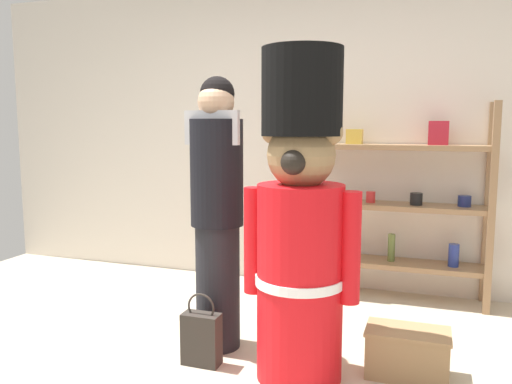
{
  "coord_description": "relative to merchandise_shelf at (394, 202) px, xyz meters",
  "views": [
    {
      "loc": [
        0.9,
        -2.12,
        1.37
      ],
      "look_at": [
        -0.02,
        0.58,
        1.0
      ],
      "focal_mm": 35.72,
      "sensor_mm": 36.0,
      "label": 1
    }
  ],
  "objects": [
    {
      "name": "back_wall",
      "position": [
        -0.64,
        0.22,
        0.53
      ],
      "size": [
        6.4,
        0.12,
        2.6
      ],
      "primitive_type": "cube",
      "color": "silver",
      "rests_on": "ground_plane"
    },
    {
      "name": "merchandise_shelf",
      "position": [
        0.0,
        0.0,
        0.0
      ],
      "size": [
        1.44,
        0.35,
        1.55
      ],
      "color": "#93704C",
      "rests_on": "ground_plane"
    },
    {
      "name": "teddy_bear_guard",
      "position": [
        -0.38,
        -1.51,
        0.07
      ],
      "size": [
        0.64,
        0.48,
        1.77
      ],
      "color": "red",
      "rests_on": "ground_plane"
    },
    {
      "name": "person_shopper",
      "position": [
        -0.96,
        -1.3,
        0.1
      ],
      "size": [
        0.34,
        0.32,
        1.66
      ],
      "color": "black",
      "rests_on": "ground_plane"
    },
    {
      "name": "shopping_bag",
      "position": [
        -0.95,
        -1.56,
        -0.61
      ],
      "size": [
        0.22,
        0.11,
        0.43
      ],
      "color": "#332D28",
      "rests_on": "ground_plane"
    },
    {
      "name": "display_crate",
      "position": [
        0.18,
        -1.31,
        -0.64
      ],
      "size": [
        0.45,
        0.27,
        0.26
      ],
      "color": "#9E7A51",
      "rests_on": "ground_plane"
    }
  ]
}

